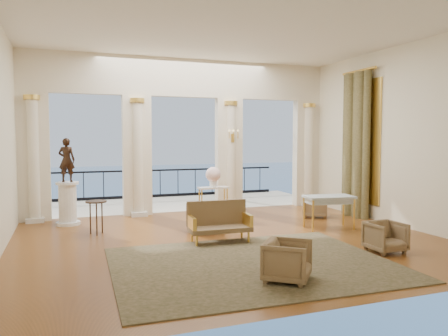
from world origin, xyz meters
name	(u,v)px	position (x,y,z in m)	size (l,w,h in m)	color
floor	(231,240)	(0.00, 0.00, 0.00)	(9.00, 9.00, 0.00)	#4C2D13
room_walls	(253,102)	(0.00, -1.12, 2.88)	(9.00, 9.00, 9.00)	white
arcade	(185,125)	(0.00, 3.82, 2.58)	(9.00, 0.56, 4.50)	#F4E8C4
terrace	(170,204)	(0.00, 5.80, -0.05)	(10.00, 3.60, 0.10)	beige
balustrade	(160,186)	(0.00, 7.40, 0.41)	(9.00, 0.06, 1.03)	black
palm_tree	(218,86)	(2.00, 6.60, 4.09)	(2.00, 2.00, 4.50)	#4C3823
sea	(89,192)	(0.00, 60.00, -6.00)	(160.00, 160.00, 0.00)	#225184
curtain	(355,145)	(4.28, 1.50, 2.02)	(0.33, 1.40, 4.09)	#4D4726
window_frame	(361,142)	(4.47, 1.50, 2.10)	(0.04, 1.60, 3.40)	#EEBE4E
wall_sconce	(233,137)	(1.40, 3.51, 2.23)	(0.30, 0.11, 0.33)	#EEBE4E
rug	(253,264)	(-0.29, -1.80, 0.01)	(4.81, 3.74, 0.02)	#30341A
armchair_a	(287,259)	(-0.15, -2.80, 0.35)	(0.68, 0.64, 0.70)	#463C21
armchair_b	(386,235)	(2.46, -1.92, 0.33)	(0.63, 0.59, 0.65)	#463C21
armchair_c	(315,205)	(3.18, 1.78, 0.34)	(0.65, 0.61, 0.67)	#463C21
armchair_d	(207,216)	(-0.23, 1.02, 0.38)	(0.73, 0.68, 0.75)	#463C21
settee	(219,222)	(-0.29, -0.01, 0.43)	(1.33, 0.62, 0.87)	#463C21
game_table	(329,199)	(2.68, 0.34, 0.72)	(1.25, 0.79, 0.80)	#9BB0BF
pedestal	(68,204)	(-3.29, 3.01, 0.53)	(0.60, 0.60, 1.10)	silver
statue	(67,160)	(-3.29, 3.01, 1.65)	(0.41, 0.27, 1.11)	black
console_table	(213,192)	(0.62, 3.05, 0.67)	(0.86, 0.35, 0.81)	silver
urn	(213,176)	(0.62, 3.05, 1.14)	(0.43, 0.43, 0.57)	white
side_table	(96,206)	(-2.69, 1.63, 0.66)	(0.47, 0.47, 0.77)	black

